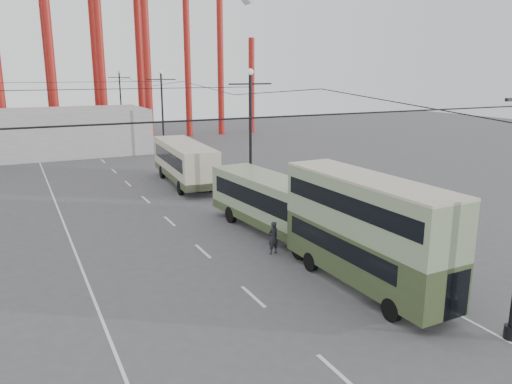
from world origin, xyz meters
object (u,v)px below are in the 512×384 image
single_decker_green (277,204)px  pedestrian (273,238)px  double_decker_bus (366,227)px  single_decker_cream (184,161)px

single_decker_green → pedestrian: size_ratio=6.67×
double_decker_bus → pedestrian: bearing=105.6°
double_decker_bus → pedestrian: double_decker_bus is taller
pedestrian → double_decker_bus: bearing=93.9°
double_decker_bus → single_decker_cream: double_decker_bus is taller
single_decker_cream → pedestrian: 17.64m
double_decker_bus → single_decker_green: double_decker_bus is taller
double_decker_bus → pedestrian: size_ratio=5.29×
double_decker_bus → pedestrian: 5.85m
double_decker_bus → single_decker_cream: 22.91m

